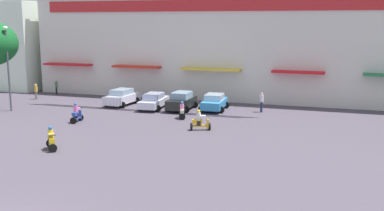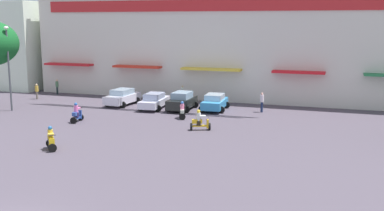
% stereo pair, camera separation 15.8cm
% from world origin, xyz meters
% --- Properties ---
extents(ground_plane, '(128.00, 128.00, 0.00)m').
position_xyz_m(ground_plane, '(0.00, 13.00, 0.00)').
color(ground_plane, '#4A424E').
extents(colonial_building, '(39.74, 16.32, 21.50)m').
position_xyz_m(colonial_building, '(-0.00, 35.94, 9.11)').
color(colonial_building, silver).
rests_on(colonial_building, ground).
extents(flank_building_left, '(12.96, 11.02, 9.98)m').
position_xyz_m(flank_building_left, '(-27.41, 34.23, 4.99)').
color(flank_building_left, silver).
rests_on(flank_building_left, ground).
extents(parked_car_0, '(2.52, 4.28, 1.52)m').
position_xyz_m(parked_car_0, '(-7.69, 25.39, 0.77)').
color(parked_car_0, silver).
rests_on(parked_car_0, ground).
extents(parked_car_1, '(2.40, 4.37, 1.40)m').
position_xyz_m(parked_car_1, '(-4.15, 24.70, 0.71)').
color(parked_car_1, silver).
rests_on(parked_car_1, ground).
extents(parked_car_2, '(2.28, 4.05, 1.61)m').
position_xyz_m(parked_car_2, '(-1.56, 24.93, 0.80)').
color(parked_car_2, black).
rests_on(parked_car_2, ground).
extents(parked_car_3, '(2.44, 3.94, 1.45)m').
position_xyz_m(parked_car_3, '(1.24, 25.67, 0.73)').
color(parked_car_3, '#358FCF').
rests_on(parked_car_3, ground).
extents(scooter_rider_0, '(0.68, 1.43, 1.57)m').
position_xyz_m(scooter_rider_0, '(-7.67, 17.57, 0.65)').
color(scooter_rider_0, black).
rests_on(scooter_rider_0, ground).
extents(scooter_rider_1, '(0.95, 1.44, 1.45)m').
position_xyz_m(scooter_rider_1, '(-0.30, 21.47, 0.59)').
color(scooter_rider_1, black).
rests_on(scooter_rider_1, ground).
extents(scooter_rider_2, '(1.55, 1.03, 1.52)m').
position_xyz_m(scooter_rider_2, '(2.28, 18.07, 0.61)').
color(scooter_rider_2, black).
rests_on(scooter_rider_2, ground).
extents(scooter_rider_5, '(1.29, 1.37, 1.47)m').
position_xyz_m(scooter_rider_5, '(-4.87, 10.28, 0.61)').
color(scooter_rider_5, black).
rests_on(scooter_rider_5, ground).
extents(pedestrian_0, '(0.44, 0.44, 1.63)m').
position_xyz_m(pedestrian_0, '(-17.36, 28.99, 0.94)').
color(pedestrian_0, black).
rests_on(pedestrian_0, ground).
extents(pedestrian_1, '(0.47, 0.47, 1.73)m').
position_xyz_m(pedestrian_1, '(5.36, 26.13, 0.99)').
color(pedestrian_1, '#1C284C').
rests_on(pedestrian_1, ground).
extents(pedestrian_2, '(0.48, 0.48, 1.56)m').
position_xyz_m(pedestrian_2, '(-17.48, 25.68, 0.89)').
color(pedestrian_2, slate).
rests_on(pedestrian_2, ground).
extents(pedestrian_4, '(0.45, 0.45, 1.60)m').
position_xyz_m(pedestrian_4, '(-2.99, 29.04, 0.91)').
color(pedestrian_4, '#805E60').
rests_on(pedestrian_4, ground).
extents(streetlamp_near, '(0.40, 0.40, 7.38)m').
position_xyz_m(streetlamp_near, '(-15.73, 19.82, 4.27)').
color(streetlamp_near, '#474C51').
rests_on(streetlamp_near, ground).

